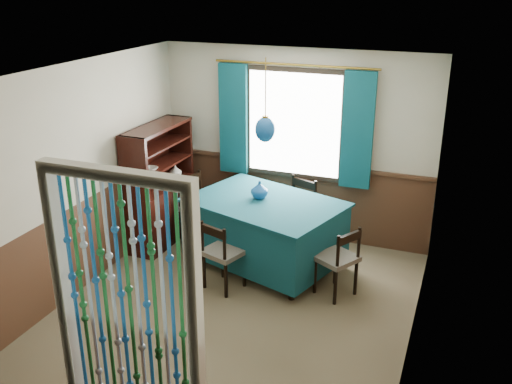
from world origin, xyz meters
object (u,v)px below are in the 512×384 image
at_px(dining_table, 265,229).
at_px(vase_sideboard, 175,171).
at_px(chair_far, 296,211).
at_px(chair_left, 199,207).
at_px(vase_table, 260,190).
at_px(chair_right, 338,259).
at_px(pendant_lamp, 265,129).
at_px(sideboard, 161,201).
at_px(chair_near, 222,253).
at_px(bowl_shelf, 151,169).

height_order(dining_table, vase_sideboard, vase_sideboard).
height_order(chair_far, chair_left, chair_left).
bearing_deg(chair_left, vase_table, 92.54).
bearing_deg(vase_table, chair_right, -21.80).
distance_m(chair_left, vase_table, 1.05).
bearing_deg(pendant_lamp, dining_table, 0.00).
height_order(sideboard, pendant_lamp, pendant_lamp).
distance_m(chair_right, sideboard, 2.57).
relative_size(chair_right, pendant_lamp, 0.87).
distance_m(chair_near, sideboard, 1.55).
relative_size(chair_left, bowl_shelf, 5.00).
height_order(chair_right, bowl_shelf, bowl_shelf).
bearing_deg(sideboard, chair_right, -11.62).
relative_size(chair_far, vase_table, 4.56).
distance_m(chair_left, pendant_lamp, 1.62).
distance_m(chair_left, chair_right, 2.11).
xyz_separation_m(dining_table, chair_right, (0.99, -0.36, -0.04)).
distance_m(dining_table, bowl_shelf, 1.59).
xyz_separation_m(dining_table, chair_far, (0.18, 0.69, -0.01)).
height_order(chair_left, vase_table, vase_table).
xyz_separation_m(chair_far, chair_right, (0.80, -1.05, -0.04)).
distance_m(chair_near, pendant_lamp, 1.46).
bearing_deg(chair_far, bowl_shelf, 47.22).
relative_size(pendant_lamp, vase_table, 4.80).
bearing_deg(bowl_shelf, vase_sideboard, 90.00).
relative_size(chair_far, chair_left, 0.96).
bearing_deg(chair_right, chair_far, 67.19).
bearing_deg(bowl_shelf, chair_near, -26.02).
bearing_deg(sideboard, bowl_shelf, -77.36).
height_order(chair_near, pendant_lamp, pendant_lamp).
relative_size(chair_far, pendant_lamp, 0.95).
bearing_deg(chair_far, chair_near, 94.35).
bearing_deg(chair_right, chair_near, 134.34).
relative_size(dining_table, pendant_lamp, 2.15).
distance_m(chair_far, sideboard, 1.78).
bearing_deg(chair_left, sideboard, -61.32).
relative_size(dining_table, chair_near, 2.43).
height_order(chair_right, sideboard, sideboard).
height_order(chair_near, bowl_shelf, bowl_shelf).
bearing_deg(dining_table, pendant_lamp, -162.71).
xyz_separation_m(vase_table, bowl_shelf, (-1.37, -0.16, 0.16)).
height_order(chair_left, chair_right, chair_left).
height_order(dining_table, chair_far, chair_far).
relative_size(pendant_lamp, vase_sideboard, 4.87).
xyz_separation_m(sideboard, vase_sideboard, (0.06, 0.31, 0.32)).
relative_size(chair_near, pendant_lamp, 0.88).
bearing_deg(chair_far, vase_sideboard, 28.08).
xyz_separation_m(chair_left, chair_right, (2.00, -0.66, -0.05)).
bearing_deg(pendant_lamp, vase_table, 142.54).
bearing_deg(vase_table, bowl_shelf, -173.23).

